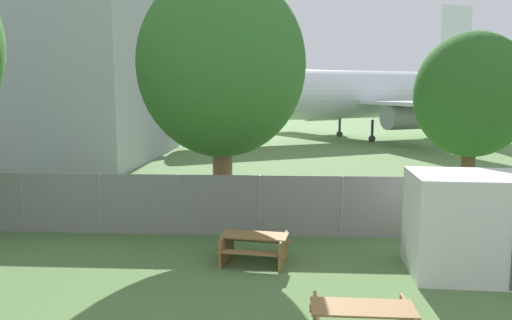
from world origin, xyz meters
The scene contains 6 objects.
perimeter_fence centered at (0.00, 10.88, 0.97)m, with size 56.07×0.07×1.94m.
airplane centered at (6.44, 42.72, 4.15)m, with size 36.45×28.72×13.07m.
portable_cabin centered at (5.81, 7.92, 1.26)m, with size 3.86×2.43×2.52m.
picnic_bench_open_grass centered at (0.00, 8.44, 0.47)m, with size 1.92×1.63×0.76m.
tree_near_hangar centered at (7.55, 14.34, 4.37)m, with size 4.12×4.12×6.66m.
tree_left_of_cabin centered at (-1.21, 11.37, 5.31)m, with size 5.25×5.25×8.23m.
Camera 1 is at (0.80, -4.33, 4.53)m, focal length 35.00 mm.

